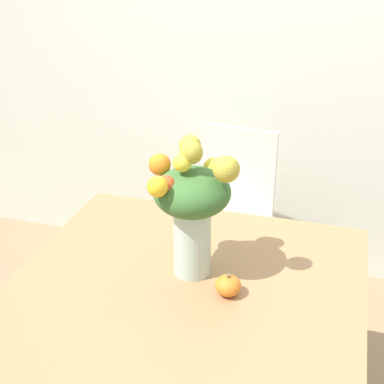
# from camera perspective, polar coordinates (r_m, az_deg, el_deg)

# --- Properties ---
(wall_back) EXTENTS (8.00, 0.06, 2.70)m
(wall_back) POSITION_cam_1_polar(r_m,az_deg,el_deg) (2.83, 7.84, 16.93)
(wall_back) COLOR silver
(wall_back) RESTS_ON ground_plane
(dining_table) EXTENTS (1.17, 1.11, 0.74)m
(dining_table) POSITION_cam_1_polar(r_m,az_deg,el_deg) (1.85, -0.80, -12.30)
(dining_table) COLOR #9E754C
(dining_table) RESTS_ON ground_plane
(flower_vase) EXTENTS (0.32, 0.30, 0.48)m
(flower_vase) POSITION_cam_1_polar(r_m,az_deg,el_deg) (1.73, 0.02, -1.28)
(flower_vase) COLOR #B2CCBC
(flower_vase) RESTS_ON dining_table
(pumpkin) EXTENTS (0.08, 0.08, 0.08)m
(pumpkin) POSITION_cam_1_polar(r_m,az_deg,el_deg) (1.75, 3.89, -9.88)
(pumpkin) COLOR orange
(pumpkin) RESTS_ON dining_table
(dining_chair_near_window) EXTENTS (0.47, 0.47, 0.93)m
(dining_chair_near_window) POSITION_cam_1_polar(r_m,az_deg,el_deg) (2.72, 3.78, -2.75)
(dining_chair_near_window) COLOR silver
(dining_chair_near_window) RESTS_ON ground_plane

